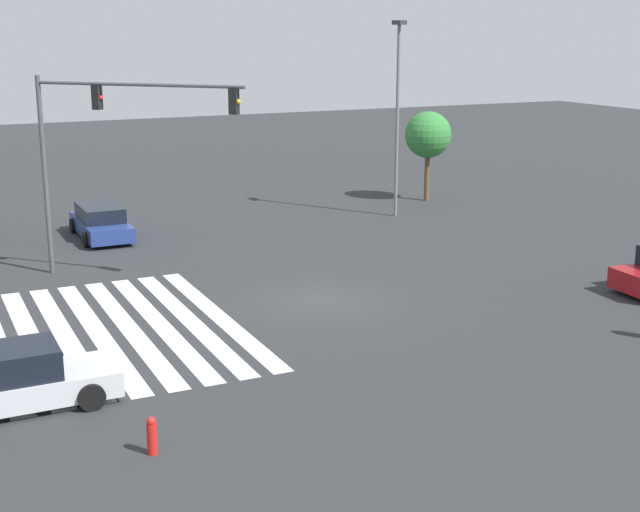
{
  "coord_description": "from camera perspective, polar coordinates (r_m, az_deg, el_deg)",
  "views": [
    {
      "loc": [
        25.79,
        -12.24,
        8.9
      ],
      "look_at": [
        0.0,
        0.0,
        1.57
      ],
      "focal_mm": 50.0,
      "sensor_mm": 36.0,
      "label": 1
    }
  ],
  "objects": [
    {
      "name": "traffic_signal_mast",
      "position": [
        32.47,
        -13.99,
        7.56
      ],
      "size": [
        5.82,
        5.82,
        7.27
      ],
      "rotation": [
        0.0,
        0.0,
        0.79
      ],
      "color": "#47474C",
      "rests_on": "ground_plane"
    },
    {
      "name": "crosswalk_markings",
      "position": [
        27.79,
        -13.07,
        -4.65
      ],
      "size": [
        10.76,
        7.25,
        0.01
      ],
      "rotation": [
        0.0,
        0.0,
        1.57
      ],
      "color": "silver",
      "rests_on": "ground_plane"
    },
    {
      "name": "tree_corner_b",
      "position": [
        47.16,
        6.93,
        7.69
      ],
      "size": [
        2.42,
        2.42,
        4.71
      ],
      "color": "brown",
      "rests_on": "ground_plane"
    },
    {
      "name": "ground_plane",
      "position": [
        29.9,
        0.0,
        -2.91
      ],
      "size": [
        127.07,
        127.07,
        0.0
      ],
      "primitive_type": "plane",
      "color": "#2B2D30"
    },
    {
      "name": "car_0",
      "position": [
        22.74,
        -18.56,
        -7.47
      ],
      "size": [
        2.15,
        4.29,
        1.54
      ],
      "rotation": [
        0.0,
        0.0,
        1.59
      ],
      "color": "silver",
      "rests_on": "ground_plane"
    },
    {
      "name": "street_light_pole_a",
      "position": [
        42.81,
        4.99,
        9.71
      ],
      "size": [
        0.8,
        0.36,
        9.23
      ],
      "color": "slate",
      "rests_on": "ground_plane"
    },
    {
      "name": "fire_hydrant",
      "position": [
        19.77,
        -10.71,
        -11.23
      ],
      "size": [
        0.22,
        0.22,
        0.86
      ],
      "color": "red",
      "rests_on": "ground_plane"
    },
    {
      "name": "car_3",
      "position": [
        39.97,
        -13.85,
        2.13
      ],
      "size": [
        4.83,
        2.12,
        1.43
      ],
      "rotation": [
        0.0,
        0.0,
        0.0
      ],
      "color": "navy",
      "rests_on": "ground_plane"
    }
  ]
}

